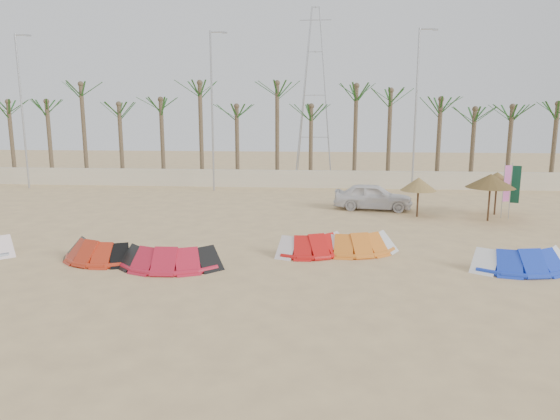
# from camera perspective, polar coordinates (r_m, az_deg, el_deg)

# --- Properties ---
(ground) EXTENTS (120.00, 120.00, 0.00)m
(ground) POSITION_cam_1_polar(r_m,az_deg,el_deg) (16.05, -1.89, -8.56)
(ground) COLOR #E0BB7D
(ground) RESTS_ON ground
(boundary_wall) EXTENTS (60.00, 0.30, 1.30)m
(boundary_wall) POSITION_cam_1_polar(r_m,az_deg,el_deg) (37.37, 2.14, 3.57)
(boundary_wall) COLOR beige
(boundary_wall) RESTS_ON ground
(palm_line) EXTENTS (52.00, 4.00, 7.70)m
(palm_line) POSITION_cam_1_polar(r_m,az_deg,el_deg) (38.57, 3.33, 12.41)
(palm_line) COLOR brown
(palm_line) RESTS_ON ground
(lamp_a) EXTENTS (1.25, 0.14, 11.00)m
(lamp_a) POSITION_cam_1_polar(r_m,az_deg,el_deg) (41.27, -27.36, 10.20)
(lamp_a) COLOR #A5A8AD
(lamp_a) RESTS_ON ground
(lamp_b) EXTENTS (1.25, 0.14, 11.00)m
(lamp_b) POSITION_cam_1_polar(r_m,az_deg,el_deg) (35.90, -7.71, 11.38)
(lamp_b) COLOR #A5A8AD
(lamp_b) RESTS_ON ground
(lamp_c) EXTENTS (1.25, 0.14, 11.00)m
(lamp_c) POSITION_cam_1_polar(r_m,az_deg,el_deg) (35.58, 15.32, 11.11)
(lamp_c) COLOR #A5A8AD
(lamp_c) RESTS_ON ground
(pylon) EXTENTS (3.00, 3.00, 14.00)m
(pylon) POSITION_cam_1_polar(r_m,az_deg,el_deg) (43.37, 3.86, 3.68)
(pylon) COLOR #A5A8AD
(pylon) RESTS_ON ground
(kite_red_left) EXTENTS (3.35, 2.35, 0.90)m
(kite_red_left) POSITION_cam_1_polar(r_m,az_deg,el_deg) (19.79, -20.03, -4.23)
(kite_red_left) COLOR #B72C14
(kite_red_left) RESTS_ON ground
(kite_red_mid) EXTENTS (3.60, 1.59, 0.90)m
(kite_red_mid) POSITION_cam_1_polar(r_m,az_deg,el_deg) (18.26, -12.28, -5.03)
(kite_red_mid) COLOR red
(kite_red_mid) RESTS_ON ground
(kite_red_right) EXTENTS (3.41, 2.45, 0.90)m
(kite_red_right) POSITION_cam_1_polar(r_m,az_deg,el_deg) (19.57, 4.02, -3.75)
(kite_red_right) COLOR red
(kite_red_right) RESTS_ON ground
(kite_orange) EXTENTS (3.55, 2.31, 0.90)m
(kite_orange) POSITION_cam_1_polar(r_m,az_deg,el_deg) (19.99, 8.76, -3.54)
(kite_orange) COLOR orange
(kite_orange) RESTS_ON ground
(kite_blue) EXTENTS (3.75, 2.07, 0.90)m
(kite_blue) POSITION_cam_1_polar(r_m,az_deg,el_deg) (19.52, 25.76, -4.84)
(kite_blue) COLOR #1938C7
(kite_blue) RESTS_ON ground
(parasol_left) EXTENTS (1.90, 1.90, 2.11)m
(parasol_left) POSITION_cam_1_polar(r_m,az_deg,el_deg) (27.30, 15.56, 2.87)
(parasol_left) COLOR #4C331E
(parasol_left) RESTS_ON ground
(parasol_mid) EXTENTS (2.44, 2.44, 2.42)m
(parasol_mid) POSITION_cam_1_polar(r_m,az_deg,el_deg) (27.35, 22.94, 3.08)
(parasol_mid) COLOR #4C331E
(parasol_mid) RESTS_ON ground
(parasol_right) EXTENTS (2.09, 2.09, 2.33)m
(parasol_right) POSITION_cam_1_polar(r_m,az_deg,el_deg) (29.27, 23.57, 3.31)
(parasol_right) COLOR #4C331E
(parasol_right) RESTS_ON ground
(flag_pink) EXTENTS (0.44, 0.19, 2.92)m
(flag_pink) POSITION_cam_1_polar(r_m,az_deg,el_deg) (28.57, 24.50, 2.59)
(flag_pink) COLOR #A5A8AD
(flag_pink) RESTS_ON ground
(flag_green) EXTENTS (0.44, 0.16, 2.96)m
(flag_green) POSITION_cam_1_polar(r_m,az_deg,el_deg) (28.35, 25.21, 2.51)
(flag_green) COLOR #A5A8AD
(flag_green) RESTS_ON ground
(car) EXTENTS (4.61, 2.35, 1.51)m
(car) POSITION_cam_1_polar(r_m,az_deg,el_deg) (29.04, 10.58, 1.53)
(car) COLOR white
(car) RESTS_ON ground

